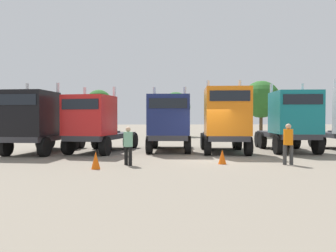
{
  "coord_description": "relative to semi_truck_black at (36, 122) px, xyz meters",
  "views": [
    {
      "loc": [
        -3.11,
        -15.72,
        1.99
      ],
      "look_at": [
        -1.81,
        4.17,
        1.56
      ],
      "focal_mm": 34.48,
      "sensor_mm": 36.0,
      "label": 1
    }
  ],
  "objects": [
    {
      "name": "semi_truck_orange",
      "position": [
        10.8,
        -0.38,
        0.12
      ],
      "size": [
        3.2,
        5.99,
        4.33
      ],
      "rotation": [
        0.0,
        0.0,
        -1.69
      ],
      "color": "#333338",
      "rests_on": "ground"
    },
    {
      "name": "semi_truck_red",
      "position": [
        3.28,
        0.31,
        -0.12
      ],
      "size": [
        4.07,
        6.43,
        3.9
      ],
      "rotation": [
        0.0,
        0.0,
        -1.86
      ],
      "color": "#333338",
      "rests_on": "ground"
    },
    {
      "name": "visitor_in_hivis",
      "position": [
        12.39,
        -5.11,
        -0.8
      ],
      "size": [
        0.46,
        0.45,
        1.79
      ],
      "rotation": [
        0.0,
        0.0,
        1.43
      ],
      "color": "#373737",
      "rests_on": "ground"
    },
    {
      "name": "traffic_cone_mid",
      "position": [
        9.59,
        -4.68,
        -1.51
      ],
      "size": [
        0.36,
        0.36,
        0.64
      ],
      "primitive_type": "cone",
      "color": "#F2590C",
      "rests_on": "ground"
    },
    {
      "name": "oak_far_left",
      "position": [
        0.69,
        19.38,
        2.04
      ],
      "size": [
        2.98,
        2.98,
        5.4
      ],
      "color": "#4C3823",
      "rests_on": "ground"
    },
    {
      "name": "traffic_cone_near",
      "position": [
        4.24,
        -5.76,
        -1.49
      ],
      "size": [
        0.36,
        0.36,
        0.7
      ],
      "primitive_type": "cone",
      "color": "#F2590C",
      "rests_on": "ground"
    },
    {
      "name": "semi_truck_black",
      "position": [
        0.0,
        0.0,
        0.0
      ],
      "size": [
        3.57,
        6.51,
        4.1
      ],
      "rotation": [
        0.0,
        0.0,
        -1.75
      ],
      "color": "#333338",
      "rests_on": "ground"
    },
    {
      "name": "semi_truck_navy",
      "position": [
        7.61,
        0.71,
        -0.07
      ],
      "size": [
        3.1,
        6.01,
        3.98
      ],
      "rotation": [
        0.0,
        0.0,
        -1.67
      ],
      "color": "#333338",
      "rests_on": "ground"
    },
    {
      "name": "oak_far_right",
      "position": [
        18.79,
        15.96,
        2.29
      ],
      "size": [
        4.06,
        4.06,
        6.17
      ],
      "color": "#4C3823",
      "rests_on": "ground"
    },
    {
      "name": "ground",
      "position": [
        9.38,
        -2.97,
        -1.84
      ],
      "size": [
        200.0,
        200.0,
        0.0
      ],
      "primitive_type": "plane",
      "color": "gray"
    },
    {
      "name": "visitor_with_camera",
      "position": [
        5.46,
        -4.79,
        -0.88
      ],
      "size": [
        0.56,
        0.56,
        1.65
      ],
      "rotation": [
        0.0,
        0.0,
        0.73
      ],
      "color": "black",
      "rests_on": "ground"
    },
    {
      "name": "oak_far_centre",
      "position": [
        9.56,
        18.03,
        1.52
      ],
      "size": [
        3.38,
        3.38,
        5.06
      ],
      "color": "#4C3823",
      "rests_on": "ground"
    },
    {
      "name": "semi_truck_teal",
      "position": [
        14.85,
        -0.02,
        0.06
      ],
      "size": [
        3.18,
        6.19,
        4.18
      ],
      "rotation": [
        0.0,
        0.0,
        -1.68
      ],
      "color": "#333338",
      "rests_on": "ground"
    }
  ]
}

